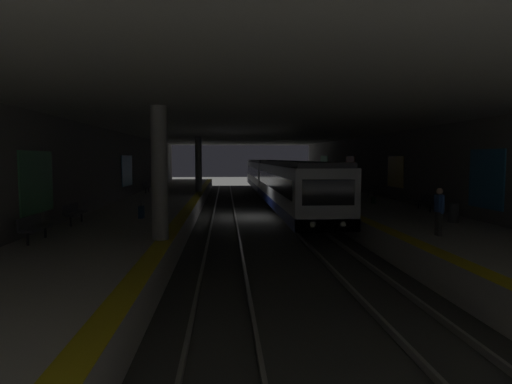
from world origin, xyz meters
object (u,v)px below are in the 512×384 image
Objects in this scene: pillar_far at (198,164)px; bench_left_near at (426,201)px; suitcase_rolling at (141,212)px; trash_bin at (453,213)px; person_walking_mid at (156,181)px; bench_right_mid at (74,212)px; bench_right_near at (34,226)px; pillar_near at (160,173)px; bench_left_far at (343,183)px; person_boarding at (304,177)px; person_waiting_near at (439,210)px; bench_left_mid at (372,190)px; person_standing_far at (324,181)px; backpack_on_floor at (373,200)px; bench_right_far at (146,186)px; metro_train at (275,179)px.

pillar_far is 2.68× the size of bench_left_near.
suitcase_rolling is 1.02× the size of trash_bin.
person_walking_mid reaches higher than trash_bin.
person_walking_mid reaches higher than bench_right_mid.
bench_right_near is at bearing 180.00° from bench_right_mid.
pillar_near reaches higher than bench_left_far.
person_waiting_near is at bearing 179.63° from person_boarding.
person_walking_mid reaches higher than bench_right_near.
bench_left_mid is at bearing -114.63° from pillar_far.
person_waiting_near reaches higher than person_walking_mid.
person_walking_mid reaches higher than bench_left_far.
person_standing_far reaches higher than bench_right_near.
backpack_on_floor is at bearing 5.39° from trash_bin.
person_waiting_near reaches higher than trash_bin.
trash_bin is at bearing -174.81° from person_standing_far.
pillar_near is at bearing 90.00° from person_waiting_near.
person_waiting_near is 3.87m from trash_bin.
bench_left_near is 22.66m from person_walking_mid.
bench_left_mid is at bearing -167.04° from person_boarding.
person_standing_far is at bearing 139.91° from bench_left_far.
suitcase_rolling reaches higher than bench_right_far.
pillar_near reaches higher than bench_right_near.
bench_right_near is 31.27m from person_boarding.
trash_bin is (3.10, -12.15, -1.85)m from pillar_near.
bench_right_near is 4.25× the size of backpack_on_floor.
pillar_near is 23.00m from person_walking_mid.
bench_left_near is 21.63m from bench_right_far.
pillar_far is at bearing 122.12° from person_boarding.
trash_bin is at bearing -75.68° from pillar_near.
bench_left_mid is 4.71m from backpack_on_floor.
person_walking_mid is (7.10, 16.59, 0.29)m from bench_left_mid.
pillar_far is 2.98× the size of person_walking_mid.
backpack_on_floor is (11.14, -15.58, -0.32)m from bench_right_near.
person_waiting_near reaches higher than suitcase_rolling.
bench_left_mid is (15.55, -12.88, -1.75)m from pillar_near.
person_waiting_near is 4.32× the size of backpack_on_floor.
pillar_near is 11.38× the size of backpack_on_floor.
backpack_on_floor is 8.03m from trash_bin.
person_waiting_near reaches higher than bench_right_mid.
person_walking_mid is (15.43, 16.59, 0.29)m from bench_left_near.
bench_left_near is 1.11× the size of person_walking_mid.
person_walking_mid is 25.17m from trash_bin.
suitcase_rolling is (-16.02, 1.69, -1.99)m from pillar_far.
bench_left_far is 26.07m from bench_right_mid.
bench_left_near is 7.83m from person_waiting_near.
metro_train is 22.45m from person_waiting_near.
person_standing_far reaches higher than trash_bin.
backpack_on_floor is (5.65, -13.09, -0.08)m from suitcase_rolling.
backpack_on_floor is 0.47× the size of trash_bin.
pillar_near is at bearing 104.32° from trash_bin.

